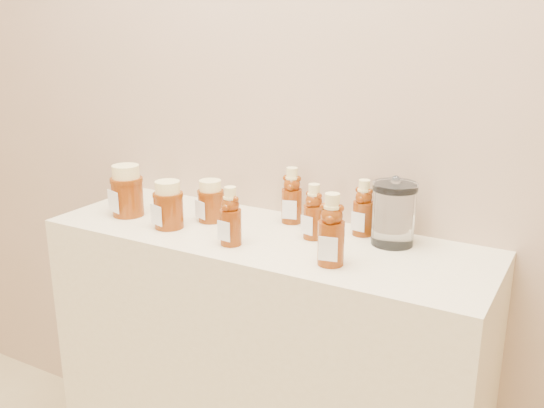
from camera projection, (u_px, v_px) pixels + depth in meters
The scene contains 11 objects.
wall_back at pixel (300, 56), 1.63m from camera, with size 3.50×0.02×2.70m, color tan.
display_table at pixel (264, 383), 1.73m from camera, with size 1.20×0.40×0.90m, color beige.
bear_bottle_back_left at pixel (292, 192), 1.67m from camera, with size 0.06×0.06×0.18m, color #612307, non-canonical shape.
bear_bottle_back_mid at pixel (314, 208), 1.55m from camera, with size 0.06×0.06×0.16m, color #612307, non-canonical shape.
bear_bottle_back_right at pixel (363, 204), 1.58m from camera, with size 0.06×0.06×0.17m, color #612307, non-canonical shape.
bear_bottle_front_left at pixel (231, 212), 1.51m from camera, with size 0.06×0.06×0.17m, color #612307, non-canonical shape.
bear_bottle_front_right at pixel (332, 225), 1.38m from camera, with size 0.07×0.07×0.19m, color #612307, non-canonical shape.
honey_jar_left at pixel (127, 190), 1.74m from camera, with size 0.09×0.09×0.15m, color #612307, non-canonical shape.
honey_jar_back at pixel (211, 201), 1.69m from camera, with size 0.08×0.08×0.12m, color #612307, non-canonical shape.
honey_jar_front at pixel (168, 205), 1.64m from camera, with size 0.08×0.08×0.13m, color #612307, non-canonical shape.
glass_canister at pixel (394, 211), 1.51m from camera, with size 0.11×0.11×0.17m, color white, non-canonical shape.
Camera 1 is at (0.76, 0.25, 1.45)m, focal length 40.00 mm.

